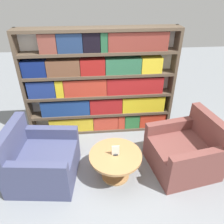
% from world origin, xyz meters
% --- Properties ---
extents(ground_plane, '(14.00, 14.00, 0.00)m').
position_xyz_m(ground_plane, '(0.00, 0.00, 0.00)').
color(ground_plane, gray).
extents(bookshelf, '(2.67, 0.30, 1.94)m').
position_xyz_m(bookshelf, '(0.01, 1.44, 0.96)').
color(bookshelf, silver).
rests_on(bookshelf, ground_plane).
extents(armchair_left, '(1.02, 1.00, 0.89)m').
position_xyz_m(armchair_left, '(-0.95, 0.28, 0.30)').
color(armchair_left, '#42476B').
rests_on(armchair_left, ground_plane).
extents(armchair_right, '(1.07, 1.04, 0.89)m').
position_xyz_m(armchair_right, '(1.25, 0.29, 0.30)').
color(armchair_right, brown).
rests_on(armchair_right, ground_plane).
extents(coffee_table, '(0.77, 0.77, 0.43)m').
position_xyz_m(coffee_table, '(0.15, 0.19, 0.31)').
color(coffee_table, '#AD7F4C').
rests_on(coffee_table, ground_plane).
extents(table_sign, '(0.11, 0.06, 0.16)m').
position_xyz_m(table_sign, '(0.15, 0.19, 0.50)').
color(table_sign, black).
rests_on(table_sign, coffee_table).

